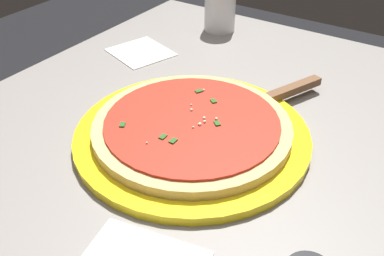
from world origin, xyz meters
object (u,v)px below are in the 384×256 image
(cup_tall_drink, at_px, (220,10))
(napkin_loose_left, at_px, (141,52))
(serving_plate, at_px, (192,135))
(pizza_server, at_px, (274,97))
(pizza, at_px, (192,126))

(cup_tall_drink, xyz_separation_m, napkin_loose_left, (-0.20, 0.08, -0.05))
(cup_tall_drink, distance_m, napkin_loose_left, 0.22)
(serving_plate, bearing_deg, cup_tall_drink, 24.98)
(pizza_server, bearing_deg, serving_plate, 157.04)
(pizza, distance_m, cup_tall_drink, 0.44)
(serving_plate, relative_size, napkin_loose_left, 3.04)
(pizza_server, relative_size, cup_tall_drink, 2.27)
(pizza_server, height_order, cup_tall_drink, cup_tall_drink)
(serving_plate, xyz_separation_m, pizza_server, (0.16, -0.07, 0.01))
(serving_plate, bearing_deg, pizza, 71.99)
(pizza_server, height_order, napkin_loose_left, pizza_server)
(serving_plate, relative_size, pizza_server, 1.66)
(pizza_server, relative_size, napkin_loose_left, 1.83)
(pizza, relative_size, pizza_server, 1.39)
(cup_tall_drink, relative_size, napkin_loose_left, 0.80)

